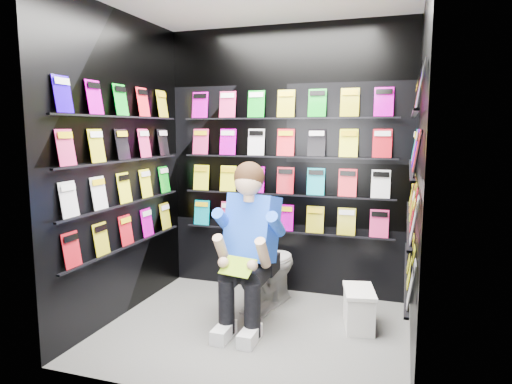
% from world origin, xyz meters
% --- Properties ---
extents(floor, '(2.40, 2.40, 0.00)m').
position_xyz_m(floor, '(0.00, 0.00, 0.00)').
color(floor, slate).
rests_on(floor, ground).
extents(wall_back, '(2.40, 0.04, 2.60)m').
position_xyz_m(wall_back, '(0.00, 1.00, 1.30)').
color(wall_back, black).
rests_on(wall_back, floor).
extents(wall_front, '(2.40, 0.04, 2.60)m').
position_xyz_m(wall_front, '(0.00, -1.00, 1.30)').
color(wall_front, black).
rests_on(wall_front, floor).
extents(wall_left, '(0.04, 2.00, 2.60)m').
position_xyz_m(wall_left, '(-1.20, 0.00, 1.30)').
color(wall_left, black).
rests_on(wall_left, floor).
extents(wall_right, '(0.04, 2.00, 2.60)m').
position_xyz_m(wall_right, '(1.20, 0.00, 1.30)').
color(wall_right, black).
rests_on(wall_right, floor).
extents(comics_back, '(2.10, 0.06, 1.37)m').
position_xyz_m(comics_back, '(0.00, 0.97, 1.31)').
color(comics_back, '#C6691C').
rests_on(comics_back, wall_back).
extents(comics_left, '(0.06, 1.70, 1.37)m').
position_xyz_m(comics_left, '(-1.17, 0.00, 1.31)').
color(comics_left, '#C6691C').
rests_on(comics_left, wall_left).
extents(comics_right, '(0.06, 1.70, 1.37)m').
position_xyz_m(comics_right, '(1.17, 0.00, 1.31)').
color(comics_right, '#C6691C').
rests_on(comics_right, wall_right).
extents(toilet, '(0.57, 0.82, 0.73)m').
position_xyz_m(toilet, '(-0.07, 0.56, 0.37)').
color(toilet, white).
rests_on(toilet, floor).
extents(longbox, '(0.29, 0.43, 0.30)m').
position_xyz_m(longbox, '(0.80, 0.33, 0.15)').
color(longbox, white).
rests_on(longbox, floor).
extents(longbox_lid, '(0.32, 0.45, 0.03)m').
position_xyz_m(longbox_lid, '(0.80, 0.33, 0.31)').
color(longbox_lid, white).
rests_on(longbox_lid, longbox).
extents(reader, '(0.72, 0.91, 1.50)m').
position_xyz_m(reader, '(-0.07, 0.18, 0.80)').
color(reader, '#053CDD').
rests_on(reader, toilet).
extents(held_comic, '(0.29, 0.21, 0.11)m').
position_xyz_m(held_comic, '(-0.07, -0.17, 0.58)').
color(held_comic, green).
rests_on(held_comic, reader).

